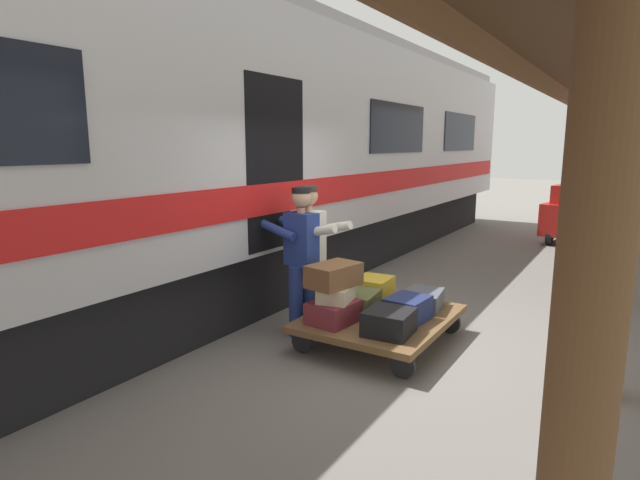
{
  "coord_description": "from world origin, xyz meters",
  "views": [
    {
      "loc": [
        -1.94,
        4.93,
        2.18
      ],
      "look_at": [
        0.98,
        0.25,
        1.15
      ],
      "focal_mm": 28.94,
      "sensor_mm": 36.0,
      "label": 1
    }
  ],
  "objects_px": {
    "suitcase_navy_fabric": "(408,309)",
    "suitcase_burgundy_valise": "(333,312)",
    "suitcase_olive_duffel": "(355,301)",
    "porter_by_door": "(310,253)",
    "suitcase_brown_leather": "(334,275)",
    "suitcase_yellow_case": "(374,289)",
    "suitcase_black_hardshell": "(389,322)",
    "porter_in_overalls": "(300,256)",
    "suitcase_cream_canvas": "(336,294)",
    "baggage_tug": "(577,215)",
    "train_car": "(185,153)",
    "luggage_cart": "(380,319)",
    "suitcase_slate_roller": "(424,300)"
  },
  "relations": [
    {
      "from": "suitcase_olive_duffel",
      "to": "porter_by_door",
      "type": "xyz_separation_m",
      "value": [
        0.59,
        0.03,
        0.5
      ]
    },
    {
      "from": "suitcase_brown_leather",
      "to": "luggage_cart",
      "type": "bearing_deg",
      "value": -127.5
    },
    {
      "from": "suitcase_olive_duffel",
      "to": "suitcase_brown_leather",
      "type": "distance_m",
      "value": 0.59
    },
    {
      "from": "suitcase_burgundy_valise",
      "to": "porter_in_overalls",
      "type": "distance_m",
      "value": 0.81
    },
    {
      "from": "suitcase_olive_duffel",
      "to": "suitcase_cream_canvas",
      "type": "bearing_deg",
      "value": 91.6
    },
    {
      "from": "suitcase_slate_roller",
      "to": "suitcase_cream_canvas",
      "type": "distance_m",
      "value": 1.14
    },
    {
      "from": "suitcase_slate_roller",
      "to": "suitcase_cream_canvas",
      "type": "xyz_separation_m",
      "value": [
        0.63,
        0.93,
        0.21
      ]
    },
    {
      "from": "suitcase_navy_fabric",
      "to": "porter_by_door",
      "type": "distance_m",
      "value": 1.32
    },
    {
      "from": "luggage_cart",
      "to": "porter_in_overalls",
      "type": "xyz_separation_m",
      "value": [
        0.91,
        0.23,
        0.65
      ]
    },
    {
      "from": "suitcase_slate_roller",
      "to": "suitcase_brown_leather",
      "type": "xyz_separation_m",
      "value": [
        0.66,
        0.92,
        0.4
      ]
    },
    {
      "from": "train_car",
      "to": "luggage_cart",
      "type": "xyz_separation_m",
      "value": [
        -2.86,
        -0.05,
        -1.79
      ]
    },
    {
      "from": "suitcase_yellow_case",
      "to": "porter_in_overalls",
      "type": "relative_size",
      "value": 0.26
    },
    {
      "from": "suitcase_burgundy_valise",
      "to": "suitcase_black_hardshell",
      "type": "bearing_deg",
      "value": 180.0
    },
    {
      "from": "porter_in_overalls",
      "to": "suitcase_yellow_case",
      "type": "bearing_deg",
      "value": -129.98
    },
    {
      "from": "luggage_cart",
      "to": "suitcase_black_hardshell",
      "type": "xyz_separation_m",
      "value": [
        -0.32,
        0.48,
        0.17
      ]
    },
    {
      "from": "suitcase_brown_leather",
      "to": "porter_by_door",
      "type": "distance_m",
      "value": 0.71
    },
    {
      "from": "suitcase_brown_leather",
      "to": "suitcase_yellow_case",
      "type": "bearing_deg",
      "value": -91.24
    },
    {
      "from": "suitcase_burgundy_valise",
      "to": "baggage_tug",
      "type": "bearing_deg",
      "value": -100.36
    },
    {
      "from": "luggage_cart",
      "to": "suitcase_yellow_case",
      "type": "relative_size",
      "value": 3.91
    },
    {
      "from": "suitcase_slate_roller",
      "to": "baggage_tug",
      "type": "bearing_deg",
      "value": -96.73
    },
    {
      "from": "suitcase_navy_fabric",
      "to": "suitcase_burgundy_valise",
      "type": "bearing_deg",
      "value": 36.95
    },
    {
      "from": "porter_in_overalls",
      "to": "porter_by_door",
      "type": "height_order",
      "value": "same"
    },
    {
      "from": "suitcase_burgundy_valise",
      "to": "suitcase_brown_leather",
      "type": "bearing_deg",
      "value": -62.52
    },
    {
      "from": "suitcase_yellow_case",
      "to": "baggage_tug",
      "type": "xyz_separation_m",
      "value": [
        -1.48,
        -7.16,
        0.17
      ]
    },
    {
      "from": "luggage_cart",
      "to": "suitcase_slate_roller",
      "type": "relative_size",
      "value": 3.43
    },
    {
      "from": "luggage_cart",
      "to": "suitcase_brown_leather",
      "type": "xyz_separation_m",
      "value": [
        0.34,
        0.44,
        0.55
      ]
    },
    {
      "from": "suitcase_navy_fabric",
      "to": "suitcase_slate_roller",
      "type": "xyz_separation_m",
      "value": [
        0.0,
        -0.48,
        -0.03
      ]
    },
    {
      "from": "train_car",
      "to": "suitcase_yellow_case",
      "type": "height_order",
      "value": "train_car"
    },
    {
      "from": "suitcase_yellow_case",
      "to": "porter_by_door",
      "type": "height_order",
      "value": "porter_by_door"
    },
    {
      "from": "suitcase_brown_leather",
      "to": "suitcase_black_hardshell",
      "type": "bearing_deg",
      "value": 176.67
    },
    {
      "from": "suitcase_slate_roller",
      "to": "suitcase_black_hardshell",
      "type": "distance_m",
      "value": 0.96
    },
    {
      "from": "suitcase_olive_duffel",
      "to": "porter_by_door",
      "type": "bearing_deg",
      "value": 2.68
    },
    {
      "from": "suitcase_cream_canvas",
      "to": "suitcase_brown_leather",
      "type": "xyz_separation_m",
      "value": [
        0.03,
        -0.01,
        0.2
      ]
    },
    {
      "from": "suitcase_slate_roller",
      "to": "baggage_tug",
      "type": "distance_m",
      "value": 7.21
    },
    {
      "from": "porter_by_door",
      "to": "suitcase_slate_roller",
      "type": "bearing_deg",
      "value": -157.48
    },
    {
      "from": "suitcase_black_hardshell",
      "to": "train_car",
      "type": "bearing_deg",
      "value": -7.78
    },
    {
      "from": "suitcase_cream_canvas",
      "to": "baggage_tug",
      "type": "xyz_separation_m",
      "value": [
        -1.47,
        -8.09,
        0.0
      ]
    },
    {
      "from": "baggage_tug",
      "to": "porter_by_door",
      "type": "bearing_deg",
      "value": 74.87
    },
    {
      "from": "baggage_tug",
      "to": "suitcase_slate_roller",
      "type": "bearing_deg",
      "value": 83.27
    },
    {
      "from": "train_car",
      "to": "suitcase_brown_leather",
      "type": "relative_size",
      "value": 36.46
    },
    {
      "from": "train_car",
      "to": "baggage_tug",
      "type": "height_order",
      "value": "train_car"
    },
    {
      "from": "suitcase_burgundy_valise",
      "to": "suitcase_cream_canvas",
      "type": "xyz_separation_m",
      "value": [
        -0.01,
        -0.03,
        0.19
      ]
    },
    {
      "from": "porter_in_overalls",
      "to": "suitcase_cream_canvas",
      "type": "bearing_deg",
      "value": 159.81
    },
    {
      "from": "train_car",
      "to": "suitcase_burgundy_valise",
      "type": "relative_size",
      "value": 40.26
    },
    {
      "from": "porter_by_door",
      "to": "luggage_cart",
      "type": "bearing_deg",
      "value": -178.26
    },
    {
      "from": "porter_in_overalls",
      "to": "baggage_tug",
      "type": "relative_size",
      "value": 0.91
    },
    {
      "from": "train_car",
      "to": "suitcase_navy_fabric",
      "type": "xyz_separation_m",
      "value": [
        -3.18,
        -0.05,
        -1.62
      ]
    },
    {
      "from": "suitcase_black_hardshell",
      "to": "suitcase_brown_leather",
      "type": "relative_size",
      "value": 0.82
    },
    {
      "from": "suitcase_navy_fabric",
      "to": "train_car",
      "type": "bearing_deg",
      "value": 0.85
    },
    {
      "from": "suitcase_navy_fabric",
      "to": "porter_in_overalls",
      "type": "height_order",
      "value": "porter_in_overalls"
    }
  ]
}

